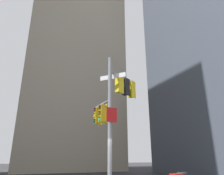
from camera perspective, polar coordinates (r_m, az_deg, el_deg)
name	(u,v)px	position (r m, az deg, el deg)	size (l,w,h in m)	color
building_mid_block	(74,9)	(40.09, -10.22, 20.42)	(13.19, 13.19, 53.30)	tan
signal_pole_assembly	(114,105)	(12.53, 0.43, -4.73)	(2.58, 2.46, 7.30)	gray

